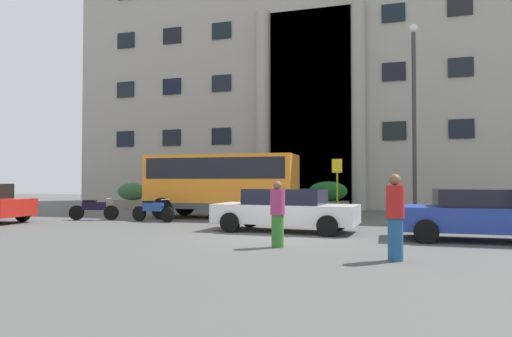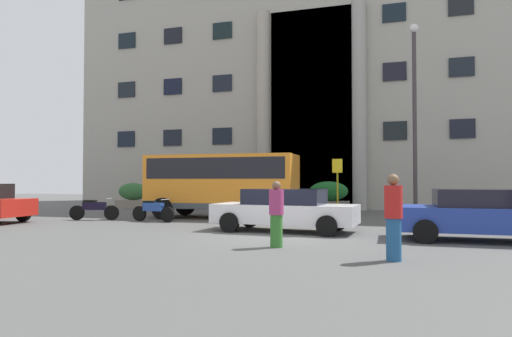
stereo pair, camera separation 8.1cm
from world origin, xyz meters
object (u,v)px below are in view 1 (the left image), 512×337
scooter_by_planter (152,210)px  pedestrian_man_red_shirt (278,214)px  hedge_planter_far_east (328,197)px  motorcycle_near_kerb (93,209)px  parked_hatchback_near (285,209)px  pedestrian_child_trailing (395,217)px  orange_minibus (222,181)px  lamppost_plaza_centre (414,106)px  bus_stop_sign (337,181)px  white_taxi_kerbside (483,214)px  hedge_planter_east (213,197)px  hedge_planter_entrance_right (132,196)px

scooter_by_planter → pedestrian_man_red_shirt: size_ratio=1.21×
hedge_planter_far_east → motorcycle_near_kerb: 11.50m
parked_hatchback_near → pedestrian_child_trailing: (3.32, -4.48, 0.19)m
parked_hatchback_near → scooter_by_planter: 6.06m
orange_minibus → lamppost_plaza_centre: size_ratio=0.75×
bus_stop_sign → white_taxi_kerbside: bus_stop_sign is taller
lamppost_plaza_centre → scooter_by_planter: bearing=-152.3°
hedge_planter_east → scooter_by_planter: 7.33m
hedge_planter_entrance_right → white_taxi_kerbside: size_ratio=0.45×
hedge_planter_entrance_right → parked_hatchback_near: size_ratio=0.43×
hedge_planter_east → white_taxi_kerbside: (11.82, -9.80, -0.00)m
orange_minibus → pedestrian_man_red_shirt: size_ratio=4.01×
bus_stop_sign → scooter_by_planter: bus_stop_sign is taller
scooter_by_planter → white_taxi_kerbside: bearing=-5.5°
hedge_planter_east → motorcycle_near_kerb: hedge_planter_east is taller
hedge_planter_far_east → motorcycle_near_kerb: size_ratio=1.04×
hedge_planter_east → motorcycle_near_kerb: (-2.24, -7.41, -0.27)m
bus_stop_sign → hedge_planter_entrance_right: 12.47m
hedge_planter_east → pedestrian_man_red_shirt: 14.21m
bus_stop_sign → hedge_planter_entrance_right: size_ratio=1.28×
bus_stop_sign → white_taxi_kerbside: (4.62, -6.49, -0.87)m
pedestrian_man_red_shirt → hedge_planter_far_east: bearing=-75.4°
pedestrian_man_red_shirt → lamppost_plaza_centre: 11.78m
motorcycle_near_kerb → pedestrian_man_red_shirt: pedestrian_man_red_shirt is taller
orange_minibus → white_taxi_kerbside: bearing=-29.1°
motorcycle_near_kerb → parked_hatchback_near: bearing=-26.4°
parked_hatchback_near → white_taxi_kerbside: bearing=-3.1°
bus_stop_sign → hedge_planter_east: (-7.20, 3.31, -0.86)m
parked_hatchback_near → bus_stop_sign: bearing=84.4°
hedge_planter_entrance_right → lamppost_plaza_centre: 15.99m
scooter_by_planter → lamppost_plaza_centre: bearing=34.5°
hedge_planter_east → hedge_planter_far_east: size_ratio=0.96×
pedestrian_child_trailing → parked_hatchback_near: bearing=-162.6°
white_taxi_kerbside → orange_minibus: bearing=152.1°
white_taxi_kerbside → pedestrian_child_trailing: size_ratio=2.55×
hedge_planter_entrance_right → pedestrian_man_red_shirt: size_ratio=1.25×
hedge_planter_far_east → lamppost_plaza_centre: lamppost_plaza_centre is taller
orange_minibus → pedestrian_child_trailing: 11.15m
white_taxi_kerbside → pedestrian_man_red_shirt: pedestrian_man_red_shirt is taller
motorcycle_near_kerb → pedestrian_man_red_shirt: (9.05, -5.06, 0.35)m
orange_minibus → parked_hatchback_near: 5.64m
hedge_planter_entrance_right → pedestrian_child_trailing: pedestrian_child_trailing is taller
bus_stop_sign → hedge_planter_east: bearing=155.3°
orange_minibus → hedge_planter_far_east: 6.57m
lamppost_plaza_centre → orange_minibus: bearing=-159.9°
hedge_planter_far_east → hedge_planter_entrance_right: (-11.18, -0.59, -0.05)m
parked_hatchback_near → pedestrian_child_trailing: pedestrian_child_trailing is taller
hedge_planter_far_east → motorcycle_near_kerb: bearing=-138.1°
orange_minibus → hedge_planter_east: 5.63m
bus_stop_sign → orange_minibus: bearing=-160.5°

